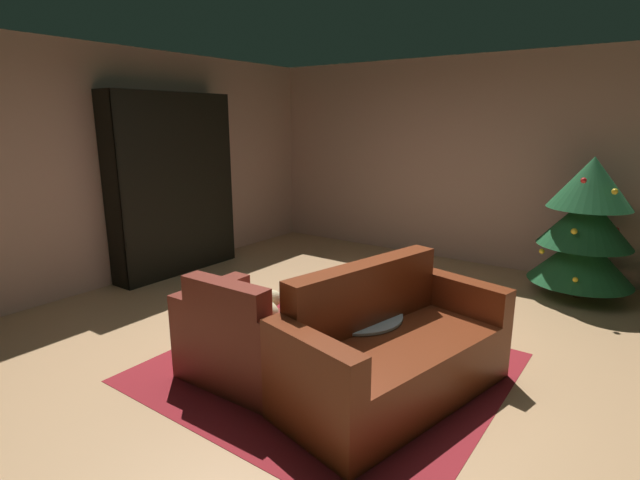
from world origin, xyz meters
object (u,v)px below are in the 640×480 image
object	(u,v)px
couch_red	(391,352)
coffee_table	(355,319)
book_stack_on_table	(354,313)
decorated_tree	(586,227)
bookshelf_unit	(180,186)
armchair_red	(252,341)
bottle_on_table	(331,304)

from	to	relation	value
couch_red	coffee_table	size ratio (longest dim) A/B	2.56
book_stack_on_table	decorated_tree	world-z (taller)	decorated_tree
couch_red	bookshelf_unit	bearing A→B (deg)	162.98
coffee_table	bookshelf_unit	bearing A→B (deg)	163.51
coffee_table	couch_red	bearing A→B (deg)	-21.22
armchair_red	coffee_table	world-z (taller)	armchair_red
book_stack_on_table	coffee_table	bearing A→B (deg)	110.46
bookshelf_unit	book_stack_on_table	size ratio (longest dim) A/B	10.49
bottle_on_table	armchair_red	bearing A→B (deg)	-135.55
bookshelf_unit	coffee_table	xyz separation A→B (m)	(3.16, -0.94, -0.67)
bookshelf_unit	couch_red	bearing A→B (deg)	-17.02
book_stack_on_table	bottle_on_table	bearing A→B (deg)	-144.52
coffee_table	book_stack_on_table	distance (m)	0.10
coffee_table	bottle_on_table	xyz separation A→B (m)	(-0.11, -0.16, 0.15)
coffee_table	decorated_tree	bearing A→B (deg)	67.51
bookshelf_unit	bottle_on_table	world-z (taller)	bookshelf_unit
bookshelf_unit	couch_red	distance (m)	3.79
armchair_red	book_stack_on_table	distance (m)	0.78
coffee_table	bottle_on_table	distance (m)	0.25
book_stack_on_table	bookshelf_unit	bearing A→B (deg)	162.60
decorated_tree	bookshelf_unit	bearing A→B (deg)	-156.89
coffee_table	book_stack_on_table	xyz separation A→B (m)	(0.02, -0.06, 0.08)
armchair_red	couch_red	xyz separation A→B (m)	(0.92, 0.42, 0.01)
armchair_red	coffee_table	bearing A→B (deg)	46.94
armchair_red	bottle_on_table	size ratio (longest dim) A/B	3.94
coffee_table	decorated_tree	xyz separation A→B (m)	(1.15, 2.78, 0.37)
book_stack_on_table	bottle_on_table	xyz separation A→B (m)	(-0.14, -0.10, 0.07)
armchair_red	decorated_tree	world-z (taller)	decorated_tree
bottle_on_table	bookshelf_unit	bearing A→B (deg)	160.24
coffee_table	armchair_red	bearing A→B (deg)	-133.06
couch_red	bottle_on_table	size ratio (longest dim) A/B	6.90
bookshelf_unit	book_stack_on_table	distance (m)	3.39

